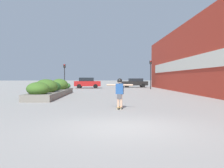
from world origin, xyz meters
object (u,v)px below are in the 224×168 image
Objects in this scene: skateboard at (120,108)px; car_leftmost at (135,83)px; traffic_light_right at (151,70)px; skateboarder at (120,90)px; traffic_light_left at (64,72)px; car_center_left at (87,83)px.

car_leftmost is (4.15, 28.16, 0.70)m from skateboard.
car_leftmost is 6.88m from traffic_light_right.
skateboarder is 0.41× the size of traffic_light_left.
skateboarder is 0.33× the size of car_leftmost.
traffic_light_left is 11.53m from traffic_light_right.
skateboard is at bearing -74.28° from traffic_light_left.
traffic_light_right is at bearing 1.21° from traffic_light_left.
car_center_left is 1.15× the size of traffic_light_left.
traffic_light_left is at bearing 122.09° from skateboarder.
traffic_light_left reaches higher than car_leftmost.
car_center_left is at bearing 113.76° from skateboard.
car_leftmost reaches higher than skateboard.
skateboarder is at bearing 171.62° from car_leftmost.
skateboard is 28.47m from car_leftmost.
traffic_light_right is (5.50, 21.67, 1.66)m from skateboarder.
traffic_light_left is (-6.03, 21.42, 2.20)m from skateboard.
car_leftmost is 8.04m from car_center_left.
traffic_light_left is (-6.03, 21.42, 1.34)m from skateboarder.
skateboarder is at bearing 7.39° from car_center_left.
car_leftmost is 1.24× the size of traffic_light_left.
car_leftmost is 12.29m from traffic_light_left.
skateboarder is at bearing -104.24° from traffic_light_right.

